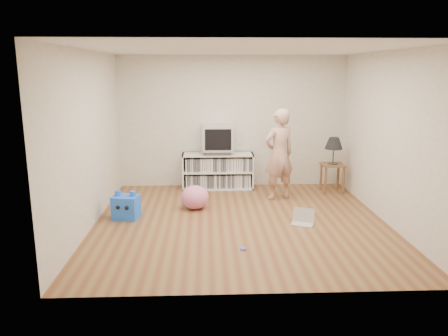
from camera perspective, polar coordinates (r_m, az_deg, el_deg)
name	(u,v)px	position (r m, az deg, el deg)	size (l,w,h in m)	color
ground	(240,222)	(6.85, 2.16, -7.03)	(4.50, 4.50, 0.00)	brown
walls	(241,139)	(6.53, 2.26, 3.78)	(4.52, 4.52, 2.60)	beige
ceiling	(242,49)	(6.46, 2.36, 15.24)	(4.50, 4.50, 0.01)	white
media_unit	(218,171)	(8.69, -0.82, -0.37)	(1.40, 0.45, 0.70)	white
dvd_deck	(218,152)	(8.60, -0.82, 2.11)	(0.45, 0.35, 0.07)	gray
crt_tv	(218,138)	(8.55, -0.83, 3.99)	(0.60, 0.53, 0.50)	#A7A7AD
side_table	(332,171)	(8.65, 13.97, -0.37)	(0.42, 0.42, 0.55)	brown
table_lamp	(334,144)	(8.55, 14.15, 3.07)	(0.34, 0.34, 0.52)	#333333
person	(279,154)	(7.93, 7.19, 1.78)	(0.60, 0.40, 1.65)	tan
laptop	(303,220)	(6.86, 10.26, -6.65)	(0.40, 0.37, 0.23)	silver
playing_cards	(243,249)	(5.84, 2.48, -10.50)	(0.07, 0.09, 0.02)	#475BBE
plush_blue	(126,207)	(7.11, -12.68, -4.96)	(0.44, 0.39, 0.45)	blue
plush_pink	(195,197)	(7.43, -3.84, -3.83)	(0.47, 0.47, 0.40)	pink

